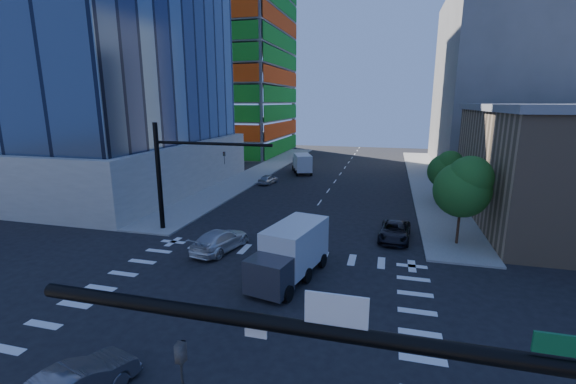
% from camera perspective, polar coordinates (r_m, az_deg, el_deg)
% --- Properties ---
extents(ground, '(160.00, 160.00, 0.00)m').
position_cam_1_polar(ground, '(20.83, -7.73, -18.02)').
color(ground, black).
rests_on(ground, ground).
extents(road_markings, '(20.00, 20.00, 0.01)m').
position_cam_1_polar(road_markings, '(20.83, -7.73, -18.01)').
color(road_markings, silver).
rests_on(road_markings, ground).
extents(sidewalk_ne, '(5.00, 60.00, 0.15)m').
position_cam_1_polar(sidewalk_ne, '(57.63, 19.95, 1.70)').
color(sidewalk_ne, gray).
rests_on(sidewalk_ne, ground).
extents(sidewalk_nw, '(5.00, 60.00, 0.15)m').
position_cam_1_polar(sidewalk_nw, '(60.63, -4.28, 2.99)').
color(sidewalk_nw, gray).
rests_on(sidewalk_nw, ground).
extents(construction_building, '(25.16, 34.50, 70.60)m').
position_cam_1_polar(construction_building, '(86.68, -9.56, 22.20)').
color(construction_building, slate).
rests_on(construction_building, ground).
extents(bg_building_ne, '(24.00, 30.00, 28.00)m').
position_cam_1_polar(bg_building_ne, '(74.17, 31.38, 13.83)').
color(bg_building_ne, slate).
rests_on(bg_building_ne, ground).
extents(signal_mast_nw, '(10.20, 0.40, 9.00)m').
position_cam_1_polar(signal_mast_nw, '(33.11, -16.50, 3.50)').
color(signal_mast_nw, black).
rests_on(signal_mast_nw, sidewalk_nw).
extents(tree_south, '(4.16, 4.16, 6.82)m').
position_cam_1_polar(tree_south, '(31.37, 24.69, 0.81)').
color(tree_south, '#382316').
rests_on(tree_south, sidewalk_ne).
extents(tree_north, '(3.54, 3.52, 5.78)m').
position_cam_1_polar(tree_north, '(43.21, 22.43, 3.17)').
color(tree_north, '#382316').
rests_on(tree_north, sidewalk_ne).
extents(car_nb_far, '(2.69, 5.15, 1.39)m').
position_cam_1_polar(car_nb_far, '(32.03, 15.54, -5.63)').
color(car_nb_far, black).
rests_on(car_nb_far, ground).
extents(car_sb_near, '(3.22, 5.73, 1.57)m').
position_cam_1_polar(car_sb_near, '(29.14, -10.00, -7.03)').
color(car_sb_near, silver).
rests_on(car_sb_near, ground).
extents(car_sb_mid, '(2.11, 3.93, 1.27)m').
position_cam_1_polar(car_sb_mid, '(51.90, -2.95, 1.91)').
color(car_sb_mid, '#B5B9BE').
rests_on(car_sb_mid, ground).
extents(box_truck_near, '(3.94, 6.72, 3.31)m').
position_cam_1_polar(box_truck_near, '(23.88, 0.02, -9.71)').
color(box_truck_near, black).
rests_on(box_truck_near, ground).
extents(box_truck_far, '(4.31, 6.23, 3.01)m').
position_cam_1_polar(box_truck_far, '(59.76, 2.06, 4.09)').
color(box_truck_far, black).
rests_on(box_truck_far, ground).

